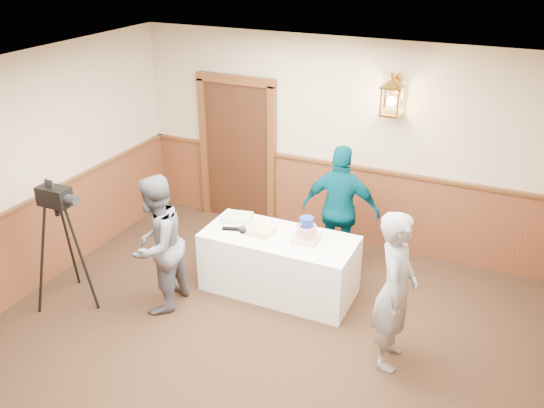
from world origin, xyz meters
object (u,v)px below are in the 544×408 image
at_px(sheet_cake_green, 237,218).
at_px(baker, 395,291).
at_px(tiered_cake, 306,232).
at_px(assistant_p, 341,210).
at_px(sheet_cake_yellow, 259,230).
at_px(display_table, 279,264).
at_px(interviewer, 157,245).
at_px(tv_camera_rig, 64,252).

distance_m(sheet_cake_green, baker, 2.31).
distance_m(tiered_cake, assistant_p, 0.78).
relative_size(sheet_cake_yellow, sheet_cake_green, 1.00).
distance_m(display_table, baker, 1.74).
xyz_separation_m(display_table, sheet_cake_green, (-0.62, 0.14, 0.41)).
bearing_deg(assistant_p, sheet_cake_green, 25.05).
bearing_deg(sheet_cake_yellow, tiered_cake, 5.45).
bearing_deg(interviewer, tv_camera_rig, -73.93).
distance_m(sheet_cake_yellow, tv_camera_rig, 2.24).
bearing_deg(interviewer, display_table, 124.36).
relative_size(display_table, sheet_cake_green, 5.33).
bearing_deg(assistant_p, tv_camera_rig, 32.29).
bearing_deg(tv_camera_rig, baker, 7.99).
xyz_separation_m(display_table, sheet_cake_yellow, (-0.25, -0.03, 0.41)).
height_order(display_table, assistant_p, assistant_p).
height_order(sheet_cake_green, assistant_p, assistant_p).
xyz_separation_m(sheet_cake_yellow, baker, (1.78, -0.66, 0.05)).
bearing_deg(display_table, sheet_cake_green, 167.14).
bearing_deg(tv_camera_rig, assistant_p, 37.17).
bearing_deg(sheet_cake_green, display_table, -12.86).
distance_m(sheet_cake_yellow, assistant_p, 1.10).
relative_size(sheet_cake_green, interviewer, 0.21).
relative_size(display_table, assistant_p, 1.08).
bearing_deg(baker, assistant_p, 29.05).
relative_size(sheet_cake_yellow, assistant_p, 0.20).
relative_size(tiered_cake, interviewer, 0.18).
xyz_separation_m(tiered_cake, sheet_cake_yellow, (-0.58, -0.06, -0.08)).
bearing_deg(tiered_cake, interviewer, -148.24).
bearing_deg(display_table, tv_camera_rig, -150.16).
bearing_deg(display_table, assistant_p, 58.55).
height_order(baker, tv_camera_rig, baker).
bearing_deg(baker, tv_camera_rig, 92.17).
bearing_deg(display_table, sheet_cake_yellow, -173.94).
height_order(sheet_cake_yellow, baker, baker).
bearing_deg(sheet_cake_green, baker, -21.00).
distance_m(display_table, sheet_cake_green, 0.76).
height_order(interviewer, assistant_p, assistant_p).
xyz_separation_m(tiered_cake, tv_camera_rig, (-2.46, -1.25, -0.21)).
bearing_deg(baker, interviewer, 87.60).
bearing_deg(sheet_cake_yellow, sheet_cake_green, 155.64).
bearing_deg(interviewer, sheet_cake_green, 150.77).
distance_m(interviewer, tv_camera_rig, 1.10).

